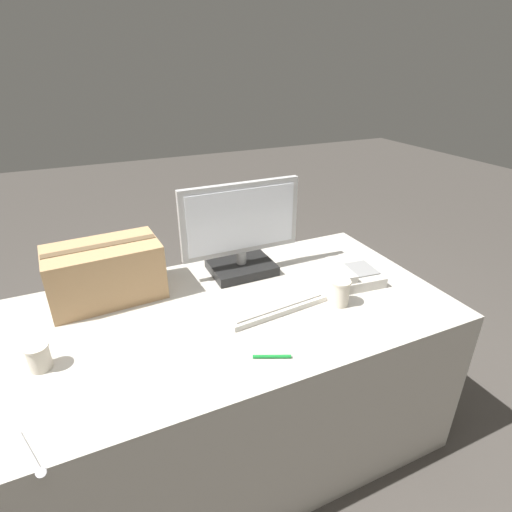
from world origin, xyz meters
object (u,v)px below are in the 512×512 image
(desk_phone, at_px, (353,274))
(cardboard_box, at_px, (105,272))
(spoon, at_px, (35,461))
(pen_marker, at_px, (272,356))
(monitor, at_px, (241,235))
(keyboard, at_px, (273,304))
(paper_cup_right, at_px, (340,292))
(paper_cup_left, at_px, (39,357))

(desk_phone, xyz_separation_m, cardboard_box, (-0.99, 0.30, 0.09))
(spoon, relative_size, pen_marker, 1.40)
(monitor, height_order, desk_phone, monitor)
(monitor, xyz_separation_m, spoon, (-0.83, -0.68, -0.18))
(monitor, height_order, pen_marker, monitor)
(keyboard, height_order, spoon, keyboard)
(paper_cup_right, xyz_separation_m, cardboard_box, (-0.82, 0.44, 0.06))
(keyboard, bearing_deg, spoon, -161.79)
(cardboard_box, bearing_deg, pen_marker, -54.46)
(monitor, distance_m, paper_cup_right, 0.50)
(paper_cup_left, height_order, cardboard_box, cardboard_box)
(monitor, distance_m, paper_cup_left, 0.90)
(paper_cup_left, bearing_deg, monitor, 21.73)
(keyboard, bearing_deg, desk_phone, 0.60)
(keyboard, xyz_separation_m, desk_phone, (0.42, 0.04, 0.01))
(spoon, height_order, cardboard_box, cardboard_box)
(keyboard, bearing_deg, monitor, 84.32)
(paper_cup_right, distance_m, cardboard_box, 0.93)
(desk_phone, bearing_deg, paper_cup_right, -134.85)
(monitor, distance_m, spoon, 1.09)
(desk_phone, relative_size, spoon, 1.41)
(paper_cup_right, xyz_separation_m, spoon, (-1.08, -0.27, -0.05))
(paper_cup_left, height_order, pen_marker, paper_cup_left)
(monitor, bearing_deg, pen_marker, -103.39)
(cardboard_box, bearing_deg, paper_cup_right, -27.98)
(keyboard, bearing_deg, paper_cup_right, -26.22)
(keyboard, height_order, pen_marker, keyboard)
(paper_cup_right, relative_size, spoon, 0.64)
(cardboard_box, xyz_separation_m, pen_marker, (0.44, -0.61, -0.11))
(spoon, bearing_deg, desk_phone, 87.78)
(monitor, bearing_deg, spoon, -140.55)
(cardboard_box, bearing_deg, paper_cup_left, -124.92)
(keyboard, relative_size, paper_cup_right, 4.00)
(desk_phone, xyz_separation_m, spoon, (-1.25, -0.41, -0.03))
(keyboard, bearing_deg, pen_marker, -122.80)
(desk_phone, relative_size, paper_cup_right, 2.22)
(desk_phone, xyz_separation_m, paper_cup_right, (-0.17, -0.14, 0.03))
(pen_marker, bearing_deg, keyboard, 86.78)
(paper_cup_right, distance_m, spoon, 1.11)
(monitor, height_order, spoon, monitor)
(desk_phone, distance_m, spoon, 1.31)
(paper_cup_left, distance_m, pen_marker, 0.73)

